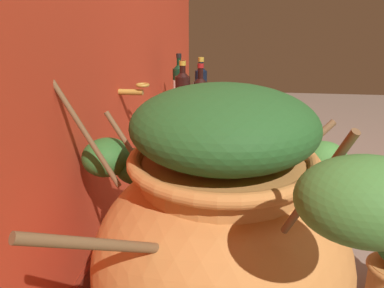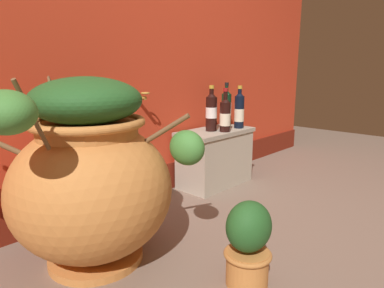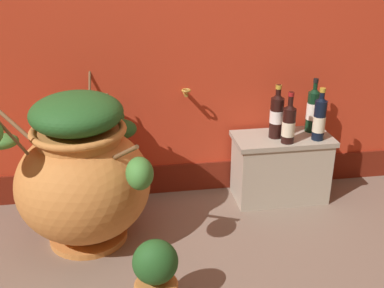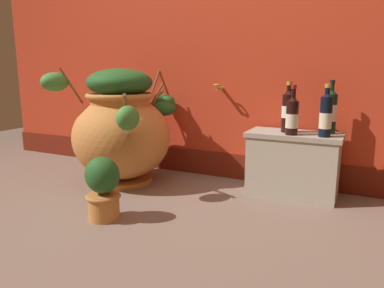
{
  "view_description": "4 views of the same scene",
  "coord_description": "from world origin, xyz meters",
  "px_view_note": "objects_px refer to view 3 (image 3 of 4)",
  "views": [
    {
      "loc": [
        -1.52,
        0.61,
        1.0
      ],
      "look_at": [
        0.01,
        0.8,
        0.47
      ],
      "focal_mm": 36.6,
      "sensor_mm": 36.0,
      "label": 1
    },
    {
      "loc": [
        -1.32,
        -0.64,
        0.86
      ],
      "look_at": [
        0.11,
        0.7,
        0.42
      ],
      "focal_mm": 31.72,
      "sensor_mm": 36.0,
      "label": 2
    },
    {
      "loc": [
        -0.37,
        -1.61,
        1.52
      ],
      "look_at": [
        -0.0,
        0.71,
        0.5
      ],
      "focal_mm": 44.07,
      "sensor_mm": 36.0,
      "label": 3
    },
    {
      "loc": [
        1.01,
        -1.45,
        0.81
      ],
      "look_at": [
        -0.06,
        0.73,
        0.32
      ],
      "focal_mm": 33.81,
      "sensor_mm": 36.0,
      "label": 4
    }
  ],
  "objects_px": {
    "terracotta_urn": "(82,171)",
    "wine_bottle_back": "(277,114)",
    "wine_bottle_left": "(313,109)",
    "wine_bottle_right": "(320,118)",
    "wine_bottle_middle": "(289,123)",
    "potted_shrub": "(156,276)"
  },
  "relations": [
    {
      "from": "terracotta_urn",
      "to": "wine_bottle_middle",
      "type": "height_order",
      "value": "terracotta_urn"
    },
    {
      "from": "terracotta_urn",
      "to": "wine_bottle_right",
      "type": "height_order",
      "value": "terracotta_urn"
    },
    {
      "from": "terracotta_urn",
      "to": "wine_bottle_right",
      "type": "relative_size",
      "value": 3.25
    },
    {
      "from": "terracotta_urn",
      "to": "wine_bottle_back",
      "type": "distance_m",
      "value": 1.17
    },
    {
      "from": "terracotta_urn",
      "to": "potted_shrub",
      "type": "distance_m",
      "value": 0.73
    },
    {
      "from": "wine_bottle_back",
      "to": "potted_shrub",
      "type": "relative_size",
      "value": 0.92
    },
    {
      "from": "wine_bottle_left",
      "to": "potted_shrub",
      "type": "xyz_separation_m",
      "value": [
        -1.06,
        -0.94,
        -0.38
      ]
    },
    {
      "from": "wine_bottle_right",
      "to": "wine_bottle_left",
      "type": "bearing_deg",
      "value": 84.84
    },
    {
      "from": "wine_bottle_left",
      "to": "wine_bottle_back",
      "type": "distance_m",
      "value": 0.26
    },
    {
      "from": "wine_bottle_left",
      "to": "wine_bottle_right",
      "type": "bearing_deg",
      "value": -95.16
    },
    {
      "from": "wine_bottle_left",
      "to": "wine_bottle_back",
      "type": "height_order",
      "value": "wine_bottle_left"
    },
    {
      "from": "wine_bottle_middle",
      "to": "potted_shrub",
      "type": "height_order",
      "value": "wine_bottle_middle"
    },
    {
      "from": "terracotta_urn",
      "to": "wine_bottle_back",
      "type": "bearing_deg",
      "value": 13.02
    },
    {
      "from": "wine_bottle_middle",
      "to": "wine_bottle_right",
      "type": "xyz_separation_m",
      "value": [
        0.19,
        0.02,
        0.01
      ]
    },
    {
      "from": "wine_bottle_back",
      "to": "potted_shrub",
      "type": "bearing_deg",
      "value": -132.67
    },
    {
      "from": "wine_bottle_left",
      "to": "wine_bottle_back",
      "type": "relative_size",
      "value": 1.03
    },
    {
      "from": "wine_bottle_middle",
      "to": "terracotta_urn",
      "type": "bearing_deg",
      "value": -171.73
    },
    {
      "from": "wine_bottle_left",
      "to": "terracotta_urn",
      "type": "bearing_deg",
      "value": -166.96
    },
    {
      "from": "wine_bottle_right",
      "to": "potted_shrub",
      "type": "xyz_separation_m",
      "value": [
        -1.05,
        -0.8,
        -0.37
      ]
    },
    {
      "from": "wine_bottle_middle",
      "to": "wine_bottle_back",
      "type": "height_order",
      "value": "wine_bottle_back"
    },
    {
      "from": "wine_bottle_back",
      "to": "potted_shrub",
      "type": "height_order",
      "value": "wine_bottle_back"
    },
    {
      "from": "potted_shrub",
      "to": "wine_bottle_right",
      "type": "bearing_deg",
      "value": 37.48
    }
  ]
}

